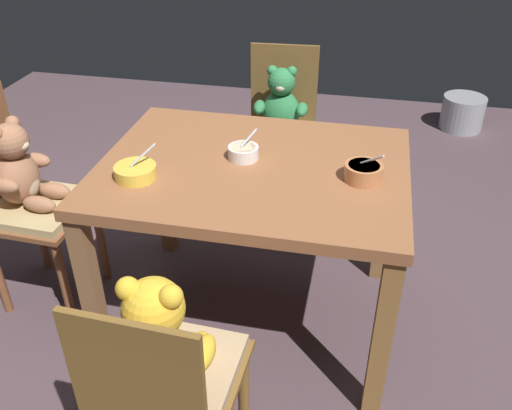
% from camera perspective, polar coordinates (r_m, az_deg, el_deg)
% --- Properties ---
extents(ground_plane, '(5.20, 5.20, 0.04)m').
position_cam_1_polar(ground_plane, '(2.43, -0.25, -11.47)').
color(ground_plane, '#4E3C42').
extents(dining_table, '(1.10, 0.84, 0.73)m').
position_cam_1_polar(dining_table, '(2.03, -0.29, 1.78)').
color(dining_table, brown).
rests_on(dining_table, ground_plane).
extents(teddy_chair_far_center, '(0.39, 0.41, 0.89)m').
position_cam_1_polar(teddy_chair_far_center, '(2.77, 2.51, 8.45)').
color(teddy_chair_far_center, brown).
rests_on(teddy_chair_far_center, ground_plane).
extents(teddy_chair_near_front, '(0.38, 0.41, 0.85)m').
position_cam_1_polar(teddy_chair_near_front, '(1.51, -9.51, -15.95)').
color(teddy_chair_near_front, brown).
rests_on(teddy_chair_near_front, ground_plane).
extents(teddy_chair_near_left, '(0.39, 0.38, 0.92)m').
position_cam_1_polar(teddy_chair_near_left, '(2.38, -22.79, 1.67)').
color(teddy_chair_near_left, brown).
rests_on(teddy_chair_near_left, ground_plane).
extents(porridge_bowl_white_center, '(0.11, 0.11, 0.10)m').
position_cam_1_polar(porridge_bowl_white_center, '(2.02, -1.32, 5.48)').
color(porridge_bowl_white_center, silver).
rests_on(porridge_bowl_white_center, dining_table).
extents(porridge_bowl_yellow_near_left, '(0.14, 0.14, 0.12)m').
position_cam_1_polar(porridge_bowl_yellow_near_left, '(1.94, -12.34, 3.39)').
color(porridge_bowl_yellow_near_left, yellow).
rests_on(porridge_bowl_yellow_near_left, dining_table).
extents(porridge_bowl_terracotta_near_right, '(0.13, 0.13, 0.12)m').
position_cam_1_polar(porridge_bowl_terracotta_near_right, '(1.91, 11.03, 3.38)').
color(porridge_bowl_terracotta_near_right, '#BE7749').
rests_on(porridge_bowl_terracotta_near_right, dining_table).
extents(metal_pail, '(0.29, 0.29, 0.24)m').
position_cam_1_polar(metal_pail, '(4.21, 20.54, 8.91)').
color(metal_pail, '#93969B').
rests_on(metal_pail, ground_plane).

